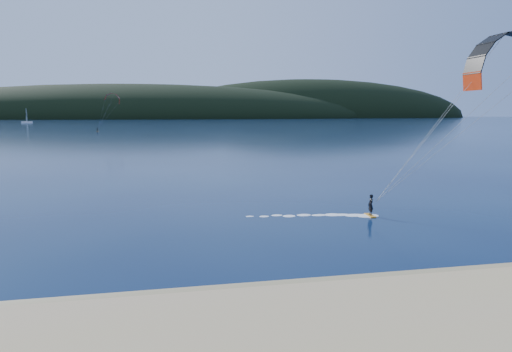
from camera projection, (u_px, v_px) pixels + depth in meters
The scene contains 6 objects.
ground at pixel (228, 347), 16.23m from camera, with size 1800.00×1800.00×0.00m, color #071535.
wet_sand at pixel (216, 296), 20.59m from camera, with size 220.00×2.50×0.10m.
headland at pixel (173, 118), 740.17m from camera, with size 1200.00×310.00×140.00m.
kitesurfer_near at pixel (502, 82), 34.12m from camera, with size 24.35×6.14×14.88m.
kitesurfer_far at pixel (112, 101), 198.62m from camera, with size 12.42×7.82×17.17m.
sailboat at pixel (27, 122), 375.72m from camera, with size 9.30×5.79×12.95m.
Camera 1 is at (-1.83, -15.04, 8.75)m, focal length 30.17 mm.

